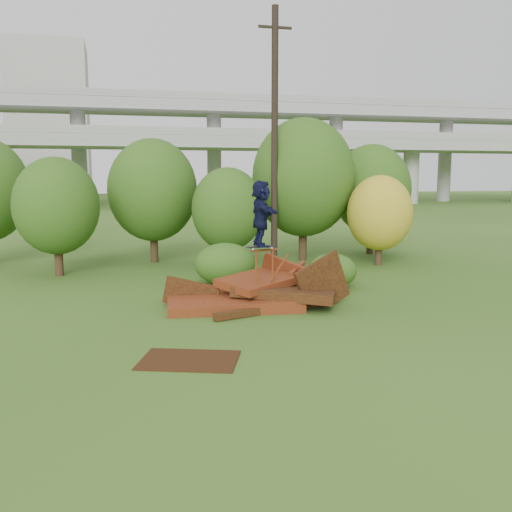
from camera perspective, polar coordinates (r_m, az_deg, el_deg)
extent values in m
plane|color=#2D5116|center=(14.70, 4.94, -7.14)|extent=(240.00, 240.00, 0.00)
cube|color=#48210C|center=(16.89, -2.26, -4.50)|extent=(4.08, 2.74, 0.64)
cube|color=black|center=(16.92, 2.94, -3.65)|extent=(3.46, 2.94, 0.57)
cube|color=#48210C|center=(17.16, 0.22, -2.53)|extent=(2.76, 2.53, 0.48)
cube|color=black|center=(17.04, 6.69, -2.83)|extent=(1.99, 0.73, 2.00)
cube|color=#48210C|center=(18.20, 2.66, -2.41)|extent=(1.38, 1.46, 1.80)
cube|color=black|center=(17.05, -6.49, -3.84)|extent=(1.71, 0.59, 1.12)
cube|color=black|center=(15.83, -0.31, -5.57)|extent=(2.37, 1.00, 0.20)
cube|color=#48210C|center=(17.97, 4.17, -1.26)|extent=(0.86, 1.10, 0.31)
cylinder|color=maroon|center=(16.43, 0.02, -2.43)|extent=(0.06, 0.06, 1.72)
cylinder|color=maroon|center=(16.66, 1.67, -2.29)|extent=(0.06, 0.06, 1.72)
cylinder|color=maroon|center=(16.41, 0.86, 0.59)|extent=(0.83, 0.24, 0.06)
cube|color=black|center=(16.35, 0.50, 0.94)|extent=(0.87, 0.40, 0.03)
cylinder|color=beige|center=(16.14, -0.32, 0.69)|extent=(0.07, 0.04, 0.06)
cylinder|color=beige|center=(16.30, -0.60, 0.76)|extent=(0.07, 0.04, 0.06)
cylinder|color=beige|center=(16.41, 1.59, 0.81)|extent=(0.07, 0.04, 0.06)
cylinder|color=beige|center=(16.57, 1.30, 0.88)|extent=(0.07, 0.04, 0.06)
imported|color=black|center=(16.26, 0.51, 4.28)|extent=(0.59, 1.75, 1.88)
cube|color=#331A0B|center=(12.19, -6.70, -10.29)|extent=(2.37, 2.02, 0.03)
cylinder|color=black|center=(23.31, -19.13, -0.06)|extent=(0.33, 0.33, 1.49)
ellipsoid|color=#234813|center=(23.14, -19.35, 4.76)|extent=(3.24, 3.24, 3.73)
cylinder|color=black|center=(25.97, -10.16, 1.31)|extent=(0.35, 0.35, 1.74)
ellipsoid|color=#234813|center=(25.81, -10.29, 6.51)|extent=(3.95, 3.95, 4.54)
cylinder|color=black|center=(23.72, -2.83, 0.35)|extent=(0.32, 0.32, 1.37)
ellipsoid|color=#234813|center=(23.55, -2.86, 4.70)|extent=(2.98, 2.98, 3.43)
cylinder|color=black|center=(26.22, 4.70, 1.79)|extent=(0.37, 0.37, 2.03)
ellipsoid|color=#234813|center=(26.07, 4.77, 7.83)|extent=(4.65, 4.65, 5.34)
cylinder|color=black|center=(25.28, 12.15, 0.47)|extent=(0.30, 0.30, 1.21)
ellipsoid|color=#A58C19|center=(25.12, 12.26, 4.23)|extent=(2.82, 2.82, 3.24)
cylinder|color=black|center=(28.91, 11.35, 1.95)|extent=(0.35, 0.35, 1.75)
ellipsoid|color=#234813|center=(28.77, 11.47, 6.54)|extent=(3.84, 3.84, 4.42)
ellipsoid|color=#234813|center=(20.23, -3.11, -0.80)|extent=(2.16, 1.99, 1.49)
ellipsoid|color=#234813|center=(19.80, 7.63, -1.48)|extent=(1.70, 1.55, 1.20)
cylinder|color=black|center=(24.16, 1.87, 11.53)|extent=(0.28, 0.28, 10.66)
cube|color=black|center=(24.85, 1.92, 21.90)|extent=(1.40, 0.10, 0.10)
cube|color=gray|center=(73.69, -10.45, 11.08)|extent=(160.00, 9.00, 1.40)
cube|color=gray|center=(80.09, -10.82, 14.40)|extent=(160.00, 9.00, 1.40)
cylinder|color=gray|center=(73.57, -10.37, 7.97)|extent=(2.20, 2.20, 8.00)
cylinder|color=gray|center=(76.83, 3.28, 8.08)|extent=(2.20, 2.20, 8.00)
cube|color=#9E9E99|center=(116.44, -19.91, 12.51)|extent=(14.00, 14.00, 28.00)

